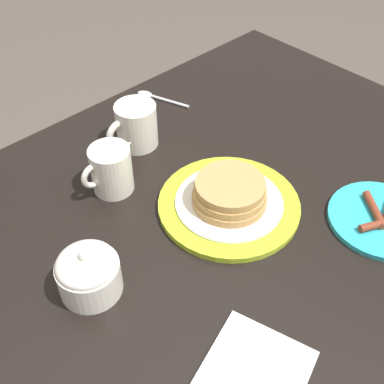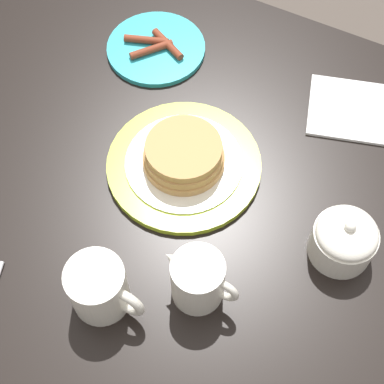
{
  "view_description": "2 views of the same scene",
  "coord_description": "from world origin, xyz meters",
  "views": [
    {
      "loc": [
        0.44,
        0.41,
        1.36
      ],
      "look_at": [
        0.01,
        -0.04,
        0.75
      ],
      "focal_mm": 45.0,
      "sensor_mm": 36.0,
      "label": 1
    },
    {
      "loc": [
        0.23,
        -0.46,
        1.56
      ],
      "look_at": [
        0.01,
        -0.04,
        0.75
      ],
      "focal_mm": 55.0,
      "sensor_mm": 36.0,
      "label": 2
    }
  ],
  "objects": [
    {
      "name": "coffee_mug",
      "position": [
        -0.03,
        -0.25,
        0.77
      ],
      "size": [
        0.12,
        0.09,
        0.09
      ],
      "color": "silver",
      "rests_on": "dining_table"
    },
    {
      "name": "sugar_bowl",
      "position": [
        0.25,
        -0.02,
        0.76
      ],
      "size": [
        0.1,
        0.1,
        0.09
      ],
      "color": "silver",
      "rests_on": "dining_table"
    },
    {
      "name": "side_plate_bacon",
      "position": [
        -0.2,
        0.22,
        0.73
      ],
      "size": [
        0.19,
        0.19,
        0.02
      ],
      "color": "#2DADBC",
      "rests_on": "dining_table"
    },
    {
      "name": "dining_table",
      "position": [
        0.0,
        0.0,
        0.6
      ],
      "size": [
        1.22,
        0.87,
        0.72
      ],
      "color": "black",
      "rests_on": "ground_plane"
    },
    {
      "name": "pancake_plate",
      "position": [
        -0.03,
        0.01,
        0.75
      ],
      "size": [
        0.26,
        0.26,
        0.06
      ],
      "color": "#AAC628",
      "rests_on": "dining_table"
    },
    {
      "name": "creamer_pitcher",
      "position": [
        0.09,
        -0.18,
        0.77
      ],
      "size": [
        0.12,
        0.08,
        0.1
      ],
      "color": "silver",
      "rests_on": "dining_table"
    },
    {
      "name": "napkin",
      "position": [
        0.17,
        0.25,
        0.73
      ],
      "size": [
        0.18,
        0.17,
        0.01
      ],
      "color": "white",
      "rests_on": "dining_table"
    },
    {
      "name": "ground_plane",
      "position": [
        0.0,
        0.0,
        0.0
      ],
      "size": [
        8.0,
        8.0,
        0.0
      ],
      "primitive_type": "plane",
      "color": "#51473F"
    }
  ]
}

